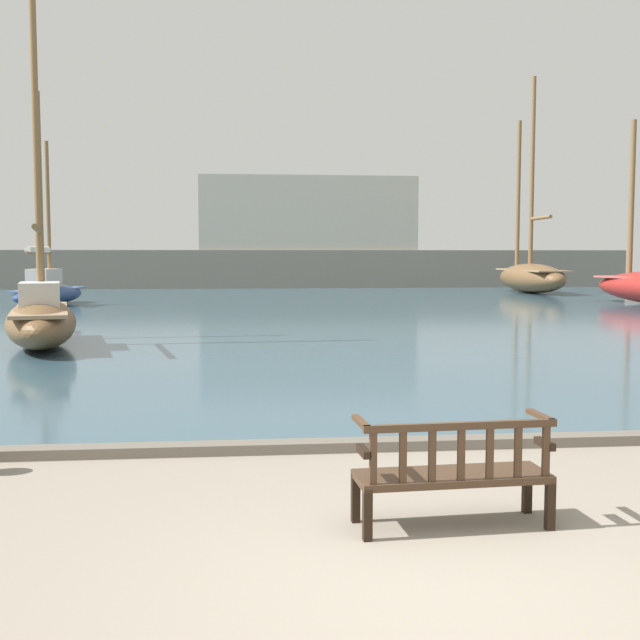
{
  "coord_description": "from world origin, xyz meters",
  "views": [
    {
      "loc": [
        -1.39,
        -5.14,
        2.25
      ],
      "look_at": [
        0.19,
        10.0,
        1.0
      ],
      "focal_mm": 45.0,
      "sensor_mm": 36.0,
      "label": 1
    }
  ],
  "objects_px": {
    "park_bench": "(453,472)",
    "sailboat_distant_harbor": "(531,275)",
    "sailboat_far_port": "(48,291)",
    "sailboat_mid_port": "(41,316)"
  },
  "relations": [
    {
      "from": "park_bench",
      "to": "sailboat_distant_harbor",
      "type": "xyz_separation_m",
      "value": [
        14.82,
        37.6,
        0.62
      ]
    },
    {
      "from": "park_bench",
      "to": "sailboat_distant_harbor",
      "type": "distance_m",
      "value": 40.42
    },
    {
      "from": "sailboat_far_port",
      "to": "sailboat_mid_port",
      "type": "xyz_separation_m",
      "value": [
        3.39,
        -15.66,
        0.11
      ]
    },
    {
      "from": "sailboat_far_port",
      "to": "sailboat_distant_harbor",
      "type": "relative_size",
      "value": 0.57
    },
    {
      "from": "sailboat_far_port",
      "to": "sailboat_distant_harbor",
      "type": "bearing_deg",
      "value": 20.0
    },
    {
      "from": "park_bench",
      "to": "sailboat_mid_port",
      "type": "distance_m",
      "value": 14.47
    },
    {
      "from": "park_bench",
      "to": "sailboat_far_port",
      "type": "distance_m",
      "value": 30.27
    },
    {
      "from": "sailboat_distant_harbor",
      "to": "park_bench",
      "type": "bearing_deg",
      "value": -111.51
    },
    {
      "from": "park_bench",
      "to": "sailboat_mid_port",
      "type": "xyz_separation_m",
      "value": [
        -6.34,
        13.0,
        0.33
      ]
    },
    {
      "from": "sailboat_far_port",
      "to": "sailboat_distant_harbor",
      "type": "height_order",
      "value": "sailboat_distant_harbor"
    }
  ]
}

